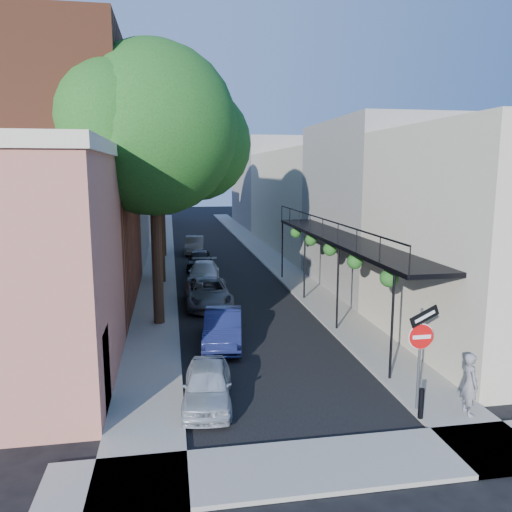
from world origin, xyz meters
name	(u,v)px	position (x,y,z in m)	size (l,w,h in m)	color
ground	(314,443)	(0.00, 0.00, 0.00)	(160.00, 160.00, 0.00)	black
road_surface	(211,250)	(0.00, 30.00, 0.01)	(6.00, 64.00, 0.01)	black
sidewalk_left	(161,250)	(-4.00, 30.00, 0.06)	(2.00, 64.00, 0.12)	gray
sidewalk_right	(259,248)	(4.00, 30.00, 0.06)	(2.00, 64.00, 0.12)	gray
sidewalk_cross	(326,465)	(0.00, -1.00, 0.06)	(12.00, 2.00, 0.12)	gray
buildings_left	(87,191)	(-9.30, 28.76, 4.94)	(10.10, 59.10, 12.00)	#BC6B60
buildings_right	(319,195)	(8.99, 29.49, 4.42)	(9.80, 55.00, 10.00)	beige
sign_post	(421,341)	(3.16, 0.97, 2.04)	(0.89, 0.17, 2.99)	#595B60
bollard	(421,403)	(3.00, 0.50, 0.52)	(0.14, 0.14, 0.80)	black
oak_near	(164,134)	(-3.37, 10.26, 7.88)	(7.48, 6.80, 11.42)	black
oak_mid	(165,159)	(-3.42, 18.23, 7.06)	(6.60, 6.00, 10.20)	black
oak_far	(166,145)	(-3.35, 27.27, 8.26)	(7.70, 7.00, 11.90)	black
parked_car_a	(207,385)	(-2.34, 2.47, 0.57)	(1.34, 3.32, 1.13)	#A6AFB7
parked_car_b	(223,328)	(-1.40, 7.22, 0.65)	(1.37, 3.92, 1.29)	#171D48
parked_car_c	(208,293)	(-1.54, 12.74, 0.64)	(2.12, 4.61, 1.28)	#54575C
parked_car_d	(204,273)	(-1.40, 17.49, 0.62)	(1.74, 4.29, 1.25)	silver
parked_car_e	(200,260)	(-1.40, 21.82, 0.64)	(1.51, 3.76, 1.28)	black
parked_car_f	(195,245)	(-1.40, 28.30, 0.66)	(1.40, 4.02, 1.33)	slate
pedestrian	(470,384)	(4.33, 0.50, 0.95)	(0.61, 0.40, 1.67)	slate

